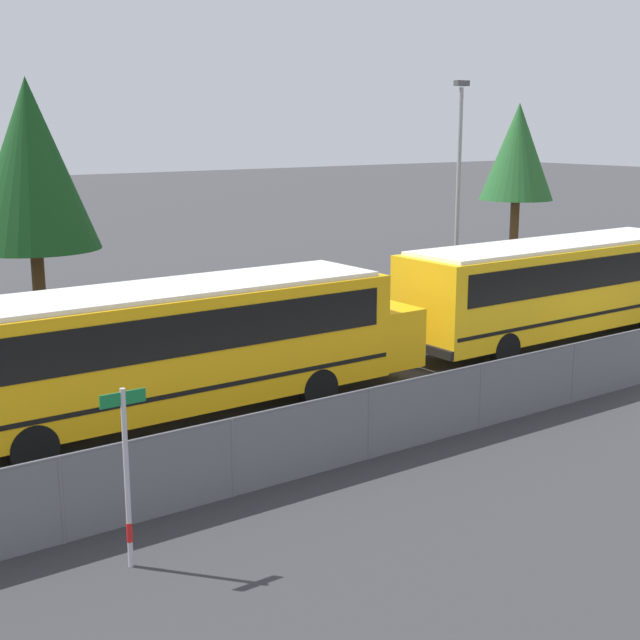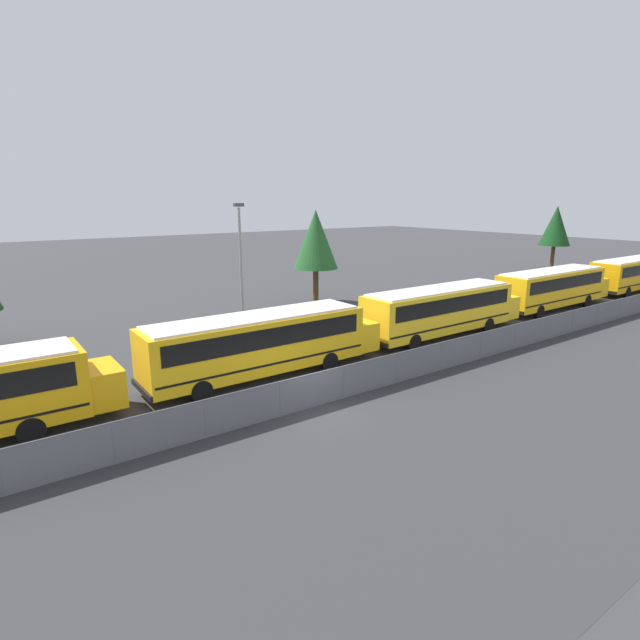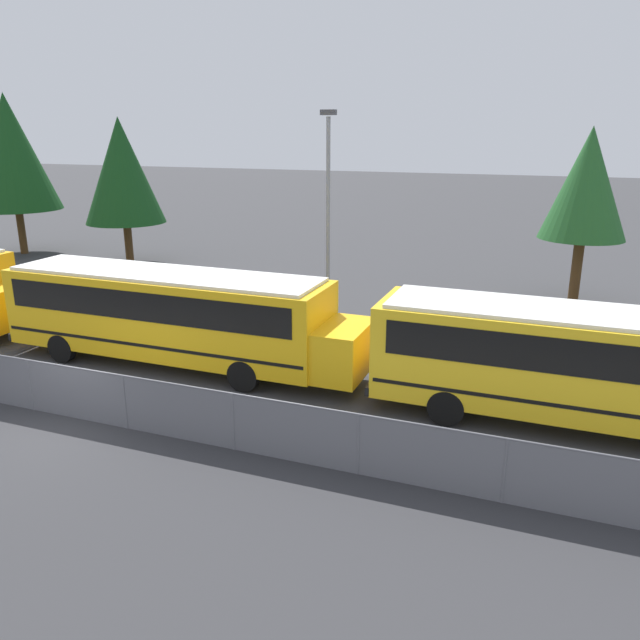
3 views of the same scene
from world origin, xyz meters
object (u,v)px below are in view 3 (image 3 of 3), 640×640
object	(u,v)px
tree_0	(587,184)
school_bus_4	(603,362)
tree_2	(122,171)
tree_1	(11,152)
light_pole	(328,207)
school_bus_3	(173,311)

from	to	relation	value
tree_0	school_bus_4	bearing A→B (deg)	-87.92
tree_2	tree_1	bearing A→B (deg)	179.66
tree_1	tree_2	bearing A→B (deg)	-0.34
school_bus_4	tree_1	xyz separation A→B (m)	(-31.95, 12.92, 4.21)
school_bus_4	tree_1	bearing A→B (deg)	157.98
school_bus_4	tree_0	size ratio (longest dim) A/B	1.62
light_pole	tree_2	world-z (taller)	light_pole
tree_0	tree_2	size ratio (longest dim) A/B	0.93
light_pole	school_bus_3	bearing A→B (deg)	-110.16
school_bus_3	light_pole	bearing A→B (deg)	69.84
light_pole	tree_2	xyz separation A→B (m)	(-14.16, 5.72, 0.73)
tree_1	tree_2	world-z (taller)	tree_1
school_bus_3	school_bus_4	distance (m)	12.49
tree_0	school_bus_3	bearing A→B (deg)	-133.50
school_bus_4	tree_0	xyz separation A→B (m)	(-0.46, 12.73, 3.31)
school_bus_3	school_bus_4	bearing A→B (deg)	-0.27
school_bus_4	light_pole	distance (m)	12.47
school_bus_3	school_bus_4	xyz separation A→B (m)	(12.49, -0.06, 0.00)
school_bus_3	tree_0	size ratio (longest dim) A/B	1.62
school_bus_3	school_bus_4	world-z (taller)	same
school_bus_3	tree_2	distance (m)	17.57
school_bus_3	tree_2	size ratio (longest dim) A/B	1.51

